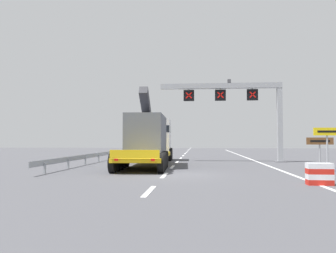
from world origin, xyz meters
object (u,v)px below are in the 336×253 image
exit_sign_yellow (327,138)px  crash_barrier_striped (319,174)px  heavy_haul_truck_yellow (151,138)px  tourist_info_sign_brown (320,145)px  overhead_lane_gantry (238,99)px

exit_sign_yellow → crash_barrier_striped: size_ratio=2.54×
heavy_haul_truck_yellow → crash_barrier_striped: (8.63, -11.36, -1.54)m
exit_sign_yellow → tourist_info_sign_brown: exit_sign_yellow is taller
heavy_haul_truck_yellow → tourist_info_sign_brown: size_ratio=7.06×
heavy_haul_truck_yellow → exit_sign_yellow: heavy_haul_truck_yellow is taller
overhead_lane_gantry → crash_barrier_striped: 15.12m
heavy_haul_truck_yellow → exit_sign_yellow: (11.18, -5.41, -0.03)m
heavy_haul_truck_yellow → crash_barrier_striped: 14.35m
tourist_info_sign_brown → crash_barrier_striped: tourist_info_sign_brown is taller
overhead_lane_gantry → tourist_info_sign_brown: overhead_lane_gantry is taller
exit_sign_yellow → heavy_haul_truck_yellow: bearing=154.2°
exit_sign_yellow → crash_barrier_striped: 6.64m
overhead_lane_gantry → tourist_info_sign_brown: (4.36, -6.45, -3.78)m
overhead_lane_gantry → tourist_info_sign_brown: 8.65m
crash_barrier_striped → tourist_info_sign_brown: bearing=70.5°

